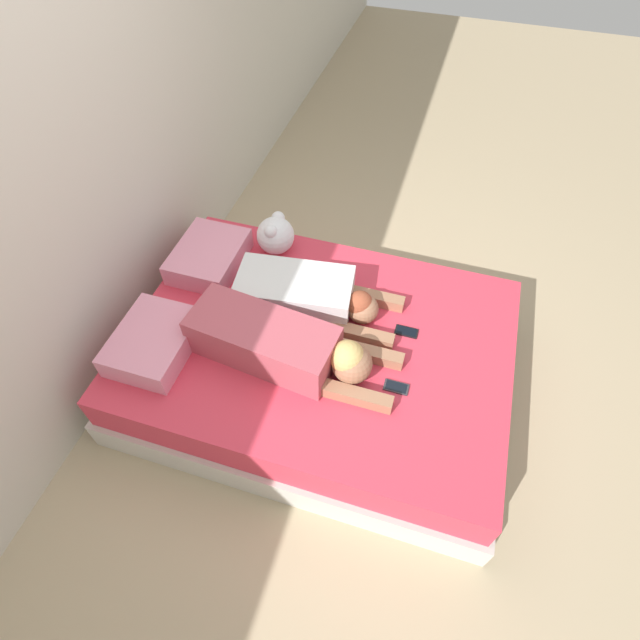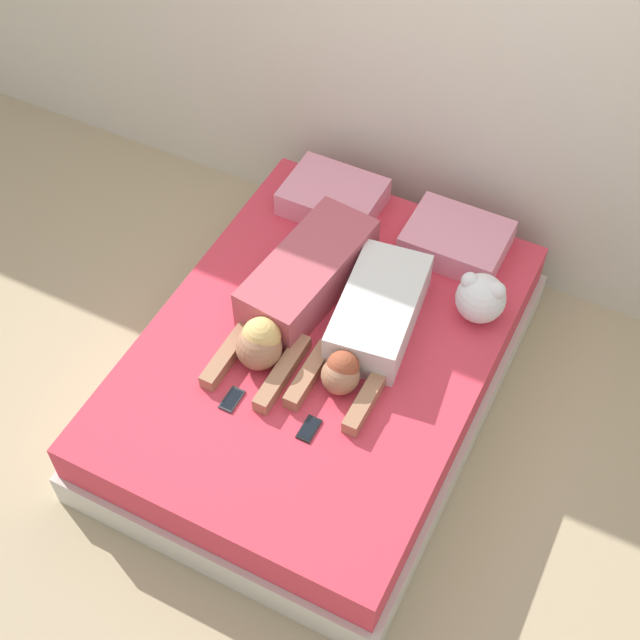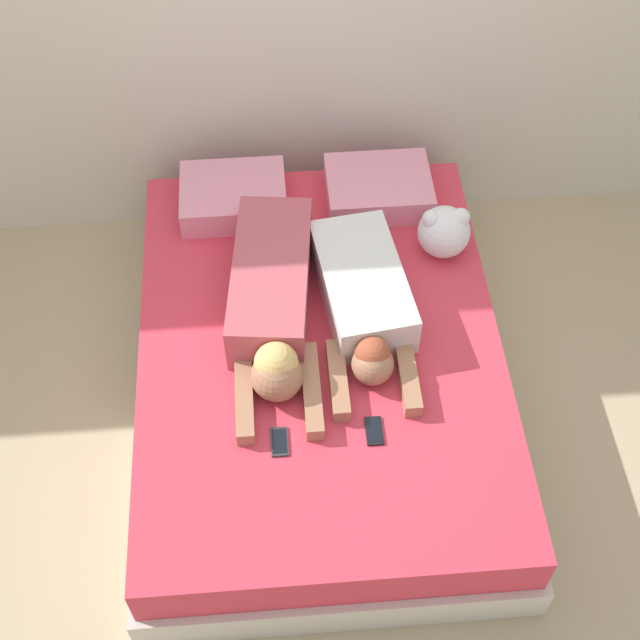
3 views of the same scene
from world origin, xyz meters
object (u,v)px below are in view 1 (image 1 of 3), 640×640
at_px(bed, 320,360).
at_px(plush_toy, 275,235).
at_px(person_left, 285,346).
at_px(person_right, 309,295).
at_px(pillow_head_right, 209,256).
at_px(cell_phone_left, 396,387).
at_px(pillow_head_left, 154,342).
at_px(cell_phone_right, 406,332).

distance_m(bed, plush_toy, 0.83).
xyz_separation_m(person_left, person_right, (0.38, -0.01, -0.02)).
bearing_deg(bed, pillow_head_right, 67.41).
bearing_deg(pillow_head_right, cell_phone_left, -112.57).
xyz_separation_m(pillow_head_left, plush_toy, (0.93, -0.35, 0.06)).
bearing_deg(pillow_head_right, plush_toy, -54.25).
distance_m(pillow_head_right, cell_phone_right, 1.28).
relative_size(bed, pillow_head_left, 4.39).
bearing_deg(cell_phone_left, pillow_head_left, 96.52).
bearing_deg(pillow_head_right, person_left, -127.57).
xyz_separation_m(cell_phone_left, cell_phone_right, (0.37, 0.02, 0.00)).
bearing_deg(cell_phone_right, person_left, 122.04).
height_order(pillow_head_right, person_right, person_right).
bearing_deg(cell_phone_right, cell_phone_left, -177.00).
bearing_deg(plush_toy, pillow_head_left, 159.62).
height_order(bed, plush_toy, plush_toy).
relative_size(cell_phone_right, plush_toy, 0.51).
relative_size(cell_phone_left, cell_phone_right, 1.00).
distance_m(bed, person_left, 0.40).
xyz_separation_m(pillow_head_right, plush_toy, (0.25, -0.35, 0.06)).
bearing_deg(pillow_head_left, person_left, -77.44).
relative_size(bed, person_left, 1.90).
height_order(pillow_head_left, person_right, person_right).
height_order(pillow_head_left, pillow_head_right, same).
height_order(bed, person_right, person_right).
distance_m(bed, pillow_head_right, 0.93).
height_order(person_left, cell_phone_right, person_left).
height_order(person_right, cell_phone_right, person_right).
height_order(person_right, plush_toy, plush_toy).
xyz_separation_m(bed, plush_toy, (0.59, 0.47, 0.34)).
height_order(pillow_head_left, person_left, person_left).
xyz_separation_m(pillow_head_left, cell_phone_left, (0.15, -1.28, -0.06)).
relative_size(pillow_head_left, cell_phone_left, 3.86).
xyz_separation_m(pillow_head_left, pillow_head_right, (0.68, 0.00, 0.00)).
distance_m(pillow_head_left, pillow_head_right, 0.68).
relative_size(bed, person_right, 2.25).
distance_m(person_left, person_right, 0.38).
distance_m(person_left, cell_phone_left, 0.61).
relative_size(pillow_head_left, pillow_head_right, 1.00).
bearing_deg(bed, cell_phone_right, -68.63).
bearing_deg(cell_phone_right, pillow_head_right, 82.56).
bearing_deg(pillow_head_right, bed, -112.59).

